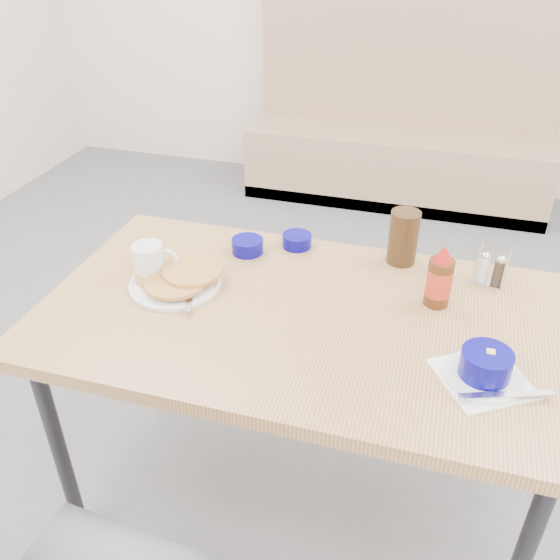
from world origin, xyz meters
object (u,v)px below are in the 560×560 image
(grits_setting, at_px, (485,368))
(amber_tumbler, at_px, (403,237))
(condiment_caddy, at_px, (491,271))
(syrup_bottle, at_px, (439,279))
(dining_table, at_px, (301,330))
(creamer_bowl, at_px, (247,246))
(booth_bench, at_px, (398,144))
(butter_bowl, at_px, (297,241))
(pancake_plate, at_px, (177,280))
(coffee_mug, at_px, (150,261))

(grits_setting, height_order, amber_tumbler, amber_tumbler)
(condiment_caddy, distance_m, syrup_bottle, 0.21)
(dining_table, relative_size, creamer_bowl, 14.20)
(dining_table, xyz_separation_m, creamer_bowl, (-0.24, 0.26, 0.08))
(booth_bench, relative_size, butter_bowl, 20.67)
(pancake_plate, bearing_deg, amber_tumbler, 27.83)
(creamer_bowl, distance_m, syrup_bottle, 0.60)
(grits_setting, relative_size, syrup_bottle, 1.55)
(coffee_mug, bearing_deg, amber_tumbler, 23.01)
(butter_bowl, distance_m, condiment_caddy, 0.59)
(coffee_mug, bearing_deg, grits_setting, -11.45)
(butter_bowl, xyz_separation_m, syrup_bottle, (0.44, -0.20, 0.06))
(syrup_bottle, bearing_deg, dining_table, -157.50)
(booth_bench, distance_m, butter_bowl, 2.24)
(booth_bench, height_order, amber_tumbler, booth_bench)
(condiment_caddy, bearing_deg, pancake_plate, -151.59)
(dining_table, xyz_separation_m, amber_tumbler, (0.22, 0.34, 0.14))
(pancake_plate, distance_m, condiment_caddy, 0.89)
(booth_bench, distance_m, dining_table, 2.56)
(amber_tumbler, xyz_separation_m, condiment_caddy, (0.26, -0.05, -0.04))
(condiment_caddy, bearing_deg, amber_tumbler, -179.70)
(dining_table, distance_m, coffee_mug, 0.48)
(dining_table, relative_size, pancake_plate, 5.41)
(syrup_bottle, bearing_deg, pancake_plate, -170.75)
(dining_table, height_order, condiment_caddy, condiment_caddy)
(booth_bench, height_order, dining_table, booth_bench)
(booth_bench, relative_size, syrup_bottle, 10.49)
(coffee_mug, relative_size, syrup_bottle, 0.72)
(butter_bowl, bearing_deg, creamer_bowl, -150.36)
(butter_bowl, xyz_separation_m, condiment_caddy, (0.58, -0.05, 0.02))
(grits_setting, xyz_separation_m, syrup_bottle, (-0.13, 0.28, 0.04))
(pancake_plate, height_order, butter_bowl, pancake_plate)
(amber_tumbler, bearing_deg, syrup_bottle, -59.28)
(grits_setting, bearing_deg, syrup_bottle, 114.03)
(grits_setting, xyz_separation_m, butter_bowl, (-0.57, 0.48, -0.01))
(booth_bench, bearing_deg, pancake_plate, -98.46)
(booth_bench, distance_m, pancake_plate, 2.57)
(creamer_bowl, height_order, syrup_bottle, syrup_bottle)
(creamer_bowl, bearing_deg, dining_table, -47.25)
(creamer_bowl, relative_size, amber_tumbler, 0.60)
(grits_setting, xyz_separation_m, creamer_bowl, (-0.71, 0.40, -0.01))
(pancake_plate, height_order, syrup_bottle, syrup_bottle)
(booth_bench, bearing_deg, amber_tumbler, -84.19)
(condiment_caddy, bearing_deg, syrup_bottle, -121.77)
(dining_table, bearing_deg, amber_tumbler, 56.70)
(creamer_bowl, distance_m, amber_tumbler, 0.48)
(coffee_mug, relative_size, creamer_bowl, 1.32)
(pancake_plate, xyz_separation_m, amber_tumbler, (0.60, 0.32, 0.06))
(syrup_bottle, bearing_deg, creamer_bowl, 168.36)
(condiment_caddy, bearing_deg, creamer_bowl, -166.56)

